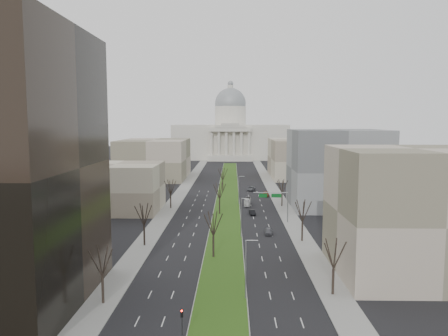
# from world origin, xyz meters

# --- Properties ---
(ground) EXTENTS (600.00, 600.00, 0.00)m
(ground) POSITION_xyz_m (0.00, 120.00, 0.00)
(ground) COLOR black
(ground) RESTS_ON ground
(median) EXTENTS (8.00, 222.03, 0.20)m
(median) POSITION_xyz_m (0.00, 118.99, 0.10)
(median) COLOR #999993
(median) RESTS_ON ground
(sidewalk_left) EXTENTS (5.00, 330.00, 0.15)m
(sidewalk_left) POSITION_xyz_m (-17.50, 95.00, 0.07)
(sidewalk_left) COLOR gray
(sidewalk_left) RESTS_ON ground
(sidewalk_right) EXTENTS (5.00, 330.00, 0.15)m
(sidewalk_right) POSITION_xyz_m (17.50, 95.00, 0.07)
(sidewalk_right) COLOR gray
(sidewalk_right) RESTS_ON ground
(capitol) EXTENTS (80.00, 46.00, 55.00)m
(capitol) POSITION_xyz_m (0.00, 269.59, 16.31)
(capitol) COLOR beige
(capitol) RESTS_ON ground
(building_beige_left) EXTENTS (26.00, 22.00, 14.00)m
(building_beige_left) POSITION_xyz_m (-33.00, 85.00, 7.00)
(building_beige_left) COLOR gray
(building_beige_left) RESTS_ON ground
(building_tan_right) EXTENTS (26.00, 24.00, 22.00)m
(building_tan_right) POSITION_xyz_m (33.00, 32.00, 11.00)
(building_tan_right) COLOR gray
(building_tan_right) RESTS_ON ground
(building_grey_right) EXTENTS (28.00, 26.00, 24.00)m
(building_grey_right) POSITION_xyz_m (34.00, 92.00, 12.00)
(building_grey_right) COLOR slate
(building_grey_right) RESTS_ON ground
(building_far_left) EXTENTS (30.00, 40.00, 18.00)m
(building_far_left) POSITION_xyz_m (-35.00, 160.00, 9.00)
(building_far_left) COLOR gray
(building_far_left) RESTS_ON ground
(building_far_right) EXTENTS (30.00, 40.00, 18.00)m
(building_far_right) POSITION_xyz_m (35.00, 165.00, 9.00)
(building_far_right) COLOR gray
(building_far_right) RESTS_ON ground
(tree_left_near) EXTENTS (5.10, 5.10, 9.18)m
(tree_left_near) POSITION_xyz_m (-17.20, 18.00, 6.61)
(tree_left_near) COLOR black
(tree_left_near) RESTS_ON ground
(tree_left_mid) EXTENTS (5.40, 5.40, 9.72)m
(tree_left_mid) POSITION_xyz_m (-17.20, 48.00, 7.00)
(tree_left_mid) COLOR black
(tree_left_mid) RESTS_ON ground
(tree_left_far) EXTENTS (5.28, 5.28, 9.50)m
(tree_left_far) POSITION_xyz_m (-17.20, 88.00, 6.84)
(tree_left_far) COLOR black
(tree_left_far) RESTS_ON ground
(tree_right_near) EXTENTS (5.16, 5.16, 9.29)m
(tree_right_near) POSITION_xyz_m (17.20, 22.00, 6.69)
(tree_right_near) COLOR black
(tree_right_near) RESTS_ON ground
(tree_right_mid) EXTENTS (5.52, 5.52, 9.94)m
(tree_right_mid) POSITION_xyz_m (17.20, 52.00, 7.16)
(tree_right_mid) COLOR black
(tree_right_mid) RESTS_ON ground
(tree_right_far) EXTENTS (5.04, 5.04, 9.07)m
(tree_right_far) POSITION_xyz_m (17.20, 92.00, 6.53)
(tree_right_far) COLOR black
(tree_right_far) RESTS_ON ground
(tree_median_a) EXTENTS (5.40, 5.40, 9.72)m
(tree_median_a) POSITION_xyz_m (-2.00, 40.00, 7.00)
(tree_median_a) COLOR black
(tree_median_a) RESTS_ON ground
(tree_median_b) EXTENTS (5.40, 5.40, 9.72)m
(tree_median_b) POSITION_xyz_m (-2.00, 80.00, 7.00)
(tree_median_b) COLOR black
(tree_median_b) RESTS_ON ground
(tree_median_c) EXTENTS (5.40, 5.40, 9.72)m
(tree_median_c) POSITION_xyz_m (-2.00, 120.00, 7.00)
(tree_median_c) COLOR black
(tree_median_c) RESTS_ON ground
(streetlamp_median_a) EXTENTS (1.90, 0.20, 9.16)m
(streetlamp_median_a) POSITION_xyz_m (3.76, 20.00, 4.81)
(streetlamp_median_a) COLOR gray
(streetlamp_median_a) RESTS_ON ground
(streetlamp_median_b) EXTENTS (1.90, 0.20, 9.16)m
(streetlamp_median_b) POSITION_xyz_m (3.76, 55.00, 4.81)
(streetlamp_median_b) COLOR gray
(streetlamp_median_b) RESTS_ON ground
(streetlamp_median_c) EXTENTS (1.90, 0.20, 9.16)m
(streetlamp_median_c) POSITION_xyz_m (3.76, 95.00, 4.81)
(streetlamp_median_c) COLOR gray
(streetlamp_median_c) RESTS_ON ground
(traffic_signal_median) EXTENTS (0.32, 0.41, 4.30)m
(traffic_signal_median) POSITION_xyz_m (-4.30, 6.93, 2.79)
(traffic_signal_median) COLOR #2D2D30
(traffic_signal_median) RESTS_ON ground
(mast_arm_signs) EXTENTS (9.12, 0.24, 8.09)m
(mast_arm_signs) POSITION_xyz_m (13.49, 70.03, 6.11)
(mast_arm_signs) COLOR gray
(mast_arm_signs) RESTS_ON ground
(car_grey_near) EXTENTS (2.00, 4.48, 1.50)m
(car_grey_near) POSITION_xyz_m (10.26, 57.98, 0.75)
(car_grey_near) COLOR #56575F
(car_grey_near) RESTS_ON ground
(car_black) EXTENTS (1.91, 4.41, 1.41)m
(car_black) POSITION_xyz_m (7.33, 79.50, 0.70)
(car_black) COLOR black
(car_black) RESTS_ON ground
(car_red) EXTENTS (2.55, 5.37, 1.51)m
(car_red) POSITION_xyz_m (13.50, 110.27, 0.76)
(car_red) COLOR #63240D
(car_red) RESTS_ON ground
(car_grey_far) EXTENTS (3.51, 5.98, 1.56)m
(car_grey_far) POSITION_xyz_m (8.90, 122.76, 0.78)
(car_grey_far) COLOR #515359
(car_grey_far) RESTS_ON ground
(box_van) EXTENTS (2.47, 7.97, 2.19)m
(box_van) POSITION_xyz_m (6.46, 93.62, 1.09)
(box_van) COLOR silver
(box_van) RESTS_ON ground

